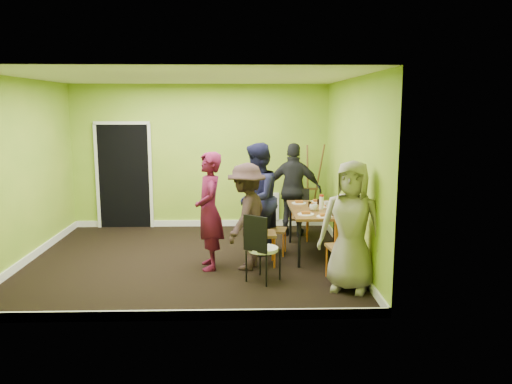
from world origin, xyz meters
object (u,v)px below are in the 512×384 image
orange_bottle (312,205)px  person_standing (209,211)px  blue_bottle (341,206)px  chair_front_end (346,242)px  person_front_end (351,226)px  chair_left_near (256,227)px  person_left_far (257,199)px  easel (307,187)px  person_left_near (247,216)px  thermos (321,203)px  chair_bentwood (260,245)px  dining_table (319,212)px  person_back_end (294,190)px  chair_back_end (299,203)px  chair_left_far (271,225)px

orange_bottle → person_standing: bearing=-153.7°
blue_bottle → person_standing: person_standing is taller
chair_front_end → person_front_end: size_ratio=0.58×
chair_left_near → person_left_far: size_ratio=0.57×
chair_front_end → orange_bottle: bearing=91.6°
easel → person_left_near: (-1.19, -2.43, -0.04)m
chair_front_end → person_left_far: person_left_far is taller
easel → thermos: 1.77m
thermos → person_standing: (-1.75, -0.63, 0.01)m
chair_front_end → chair_bentwood: 1.15m
dining_table → person_left_far: bearing=176.8°
person_left_far → chair_left_near: bearing=18.5°
dining_table → chair_bentwood: size_ratio=1.58×
easel → person_back_end: person_back_end is taller
easel → person_standing: person_standing is taller
chair_bentwood → easel: easel is taller
easel → person_left_near: 2.71m
orange_bottle → chair_bentwood: bearing=-122.0°
person_front_end → dining_table: bearing=118.8°
chair_back_end → person_left_far: size_ratio=0.50×
person_left_far → chair_bentwood: bearing=21.9°
chair_left_near → blue_bottle: size_ratio=5.15×
person_back_end → chair_left_near: bearing=80.8°
chair_back_end → person_front_end: size_ratio=0.53×
chair_bentwood → person_back_end: 2.59m
blue_bottle → person_back_end: bearing=111.3°
chair_bentwood → orange_bottle: bearing=94.8°
chair_front_end → person_standing: bearing=152.4°
chair_left_far → chair_left_near: chair_left_near is taller
chair_front_end → person_back_end: 2.56m
chair_front_end → person_left_near: 1.49m
chair_left_far → person_standing: person_standing is taller
chair_bentwood → person_left_near: (-0.18, 0.61, 0.26)m
thermos → dining_table: bearing=137.6°
thermos → person_back_end: 1.24m
chair_back_end → orange_bottle: size_ratio=11.88×
blue_bottle → easel: bearing=97.6°
chair_bentwood → easel: 3.22m
chair_bentwood → person_front_end: 1.24m
chair_back_end → thermos: size_ratio=4.38×
dining_table → chair_bentwood: 1.65m
dining_table → chair_left_far: chair_left_far is taller
person_back_end → blue_bottle: bearing=125.9°
chair_back_end → easel: 0.75m
thermos → blue_bottle: thermos is taller
chair_left_near → orange_bottle: (0.94, 0.67, 0.21)m
person_front_end → easel: bearing=115.3°
thermos → orange_bottle: size_ratio=2.71×
dining_table → thermos: 0.16m
chair_left_far → easel: size_ratio=0.51×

